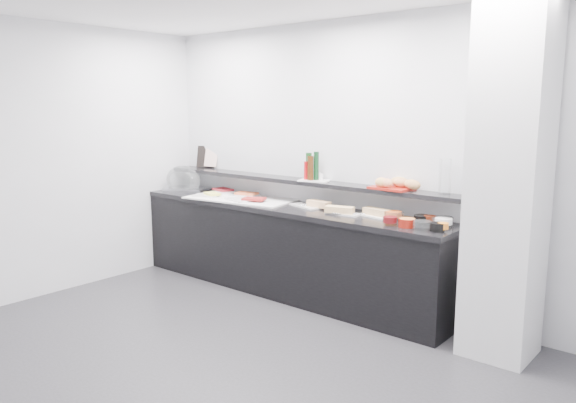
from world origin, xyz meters
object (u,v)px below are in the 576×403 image
Objects in this scene: cloche_base at (187,189)px; bread_tray at (392,188)px; framed_print at (206,157)px; condiment_tray at (314,181)px; carafe at (445,177)px; sandwich_plate_mid at (343,214)px.

cloche_base is 2.63m from bread_tray.
framed_print is 2.59m from bread_tray.
condiment_tray is at bearing -22.39° from framed_print.
condiment_tray is 0.86m from bread_tray.
carafe is at bearing -19.43° from cloche_base.
carafe is at bearing -16.32° from condiment_tray.
framed_print is at bearing 167.13° from sandwich_plate_mid.
sandwich_plate_mid is at bearing -150.63° from bread_tray.
carafe reaches higher than sandwich_plate_mid.
cloche_base is 0.46m from framed_print.
sandwich_plate_mid is at bearing -25.92° from framed_print.
sandwich_plate_mid is 1.10× the size of condiment_tray.
bread_tray reaches higher than condiment_tray.
framed_print reaches higher than condiment_tray.
carafe is (0.87, 0.23, 0.39)m from sandwich_plate_mid.
framed_print is 3.07m from carafe.
condiment_tray reaches higher than sandwich_plate_mid.
cloche_base is 2.23m from sandwich_plate_mid.
condiment_tray is at bearing -18.26° from cloche_base.
cloche_base is 1.32× the size of bread_tray.
bread_tray is 0.50m from carafe.
condiment_tray is 1.35m from carafe.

